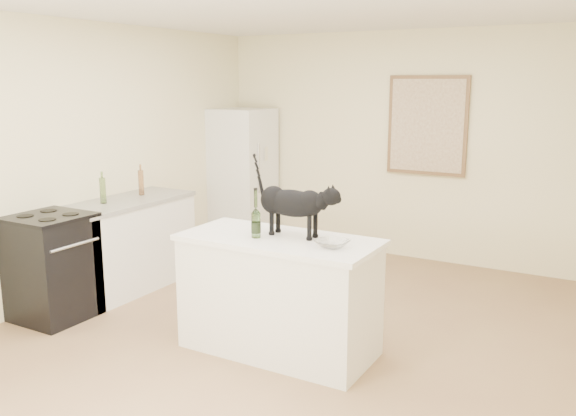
{
  "coord_description": "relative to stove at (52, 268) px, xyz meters",
  "views": [
    {
      "loc": [
        2.33,
        -3.97,
        2.05
      ],
      "look_at": [
        0.15,
        -0.15,
        1.12
      ],
      "focal_mm": 37.91,
      "sensor_mm": 36.0,
      "label": 1
    }
  ],
  "objects": [
    {
      "name": "stove",
      "position": [
        0.0,
        0.0,
        0.0
      ],
      "size": [
        0.6,
        0.6,
        0.9
      ],
      "primitive_type": "cube",
      "color": "black",
      "rests_on": "floor"
    },
    {
      "name": "floor",
      "position": [
        1.95,
        0.6,
        -0.45
      ],
      "size": [
        5.5,
        5.5,
        0.0
      ],
      "primitive_type": "plane",
      "color": "#9A7A52",
      "rests_on": "ground"
    },
    {
      "name": "counter_bottle_cluster",
      "position": [
        -0.04,
        0.91,
        0.57
      ],
      "size": [
        0.08,
        0.55,
        0.26
      ],
      "color": "brown",
      "rests_on": "left_countertop"
    },
    {
      "name": "wall_back",
      "position": [
        1.95,
        3.35,
        0.85
      ],
      "size": [
        4.5,
        0.0,
        4.5
      ],
      "primitive_type": "plane",
      "rotation": [
        1.57,
        0.0,
        0.0
      ],
      "color": "#FAF2C2",
      "rests_on": "ground"
    },
    {
      "name": "fridge",
      "position": [
        0.0,
        2.95,
        0.4
      ],
      "size": [
        0.68,
        0.68,
        1.7
      ],
      "primitive_type": "cube",
      "color": "white",
      "rests_on": "floor"
    },
    {
      "name": "artwork_canvas",
      "position": [
        2.25,
        3.3,
        1.1
      ],
      "size": [
        0.82,
        0.0,
        1.02
      ],
      "primitive_type": "cube",
      "color": "beige",
      "rests_on": "wall_back"
    },
    {
      "name": "left_countertop",
      "position": [
        0.0,
        0.9,
        0.43
      ],
      "size": [
        0.62,
        1.44,
        0.04
      ],
      "primitive_type": "cube",
      "color": "gray",
      "rests_on": "left_cabinets"
    },
    {
      "name": "wine_bottle",
      "position": [
        1.9,
        0.32,
        0.61
      ],
      "size": [
        0.08,
        0.08,
        0.33
      ],
      "primitive_type": "cylinder",
      "rotation": [
        0.0,
        0.0,
        0.14
      ],
      "color": "#2A5221",
      "rests_on": "island_top"
    },
    {
      "name": "glass_bowl",
      "position": [
        2.52,
        0.34,
        0.48
      ],
      "size": [
        0.25,
        0.25,
        0.06
      ],
      "primitive_type": "imported",
      "rotation": [
        0.0,
        0.0,
        -0.14
      ],
      "color": "white",
      "rests_on": "island_top"
    },
    {
      "name": "ceiling",
      "position": [
        1.95,
        0.6,
        2.15
      ],
      "size": [
        5.5,
        5.5,
        0.0
      ],
      "primitive_type": "plane",
      "rotation": [
        3.14,
        0.0,
        0.0
      ],
      "color": "white",
      "rests_on": "ground"
    },
    {
      "name": "artwork_frame",
      "position": [
        2.25,
        3.32,
        1.1
      ],
      "size": [
        0.9,
        0.03,
        1.1
      ],
      "primitive_type": "cube",
      "color": "brown",
      "rests_on": "wall_back"
    },
    {
      "name": "island_top",
      "position": [
        2.05,
        0.4,
        0.43
      ],
      "size": [
        1.5,
        0.7,
        0.04
      ],
      "primitive_type": "cube",
      "color": "white",
      "rests_on": "island_base"
    },
    {
      "name": "black_cat",
      "position": [
        2.11,
        0.49,
        0.67
      ],
      "size": [
        0.64,
        0.19,
        0.45
      ],
      "primitive_type": null,
      "rotation": [
        0.0,
        0.0,
        0.0
      ],
      "color": "black",
      "rests_on": "island_top"
    },
    {
      "name": "left_cabinets",
      "position": [
        0.0,
        0.9,
        -0.02
      ],
      "size": [
        0.6,
        1.4,
        0.86
      ],
      "primitive_type": "cube",
      "color": "white",
      "rests_on": "floor"
    },
    {
      "name": "fridge_paper",
      "position": [
        0.34,
        2.99,
        0.71
      ],
      "size": [
        0.03,
        0.13,
        0.17
      ],
      "primitive_type": "cube",
      "rotation": [
        0.0,
        0.0,
        0.19
      ],
      "color": "white",
      "rests_on": "fridge"
    },
    {
      "name": "island_base",
      "position": [
        2.05,
        0.4,
        -0.02
      ],
      "size": [
        1.44,
        0.67,
        0.86
      ],
      "primitive_type": "cube",
      "color": "white",
      "rests_on": "floor"
    },
    {
      "name": "wall_left",
      "position": [
        -0.3,
        0.6,
        0.85
      ],
      "size": [
        0.0,
        5.5,
        5.5
      ],
      "primitive_type": "plane",
      "rotation": [
        1.57,
        0.0,
        1.57
      ],
      "color": "#FAF2C2",
      "rests_on": "ground"
    }
  ]
}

